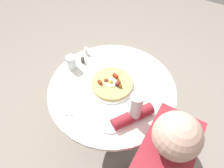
# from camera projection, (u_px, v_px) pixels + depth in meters

# --- Properties ---
(ground_plane) EXTENTS (6.00, 6.00, 0.00)m
(ground_plane) POSITION_uv_depth(u_px,v_px,m) (112.00, 131.00, 1.84)
(ground_plane) COLOR gray
(dining_table) EXTENTS (0.86, 0.86, 0.70)m
(dining_table) POSITION_uv_depth(u_px,v_px,m) (112.00, 100.00, 1.42)
(dining_table) COLOR silver
(dining_table) RESTS_ON ground_plane
(pizza_plate) EXTENTS (0.31, 0.31, 0.01)m
(pizza_plate) POSITION_uv_depth(u_px,v_px,m) (112.00, 85.00, 1.29)
(pizza_plate) COLOR white
(pizza_plate) RESTS_ON dining_table
(breakfast_pizza) EXTENTS (0.28, 0.28, 0.05)m
(breakfast_pizza) POSITION_uv_depth(u_px,v_px,m) (112.00, 83.00, 1.27)
(breakfast_pizza) COLOR tan
(breakfast_pizza) RESTS_ON pizza_plate
(bread_plate) EXTENTS (0.16, 0.16, 0.01)m
(bread_plate) POSITION_uv_depth(u_px,v_px,m) (111.00, 121.00, 1.12)
(bread_plate) COLOR white
(bread_plate) RESTS_ON dining_table
(napkin) EXTENTS (0.22, 0.21, 0.00)m
(napkin) POSITION_uv_depth(u_px,v_px,m) (71.00, 103.00, 1.20)
(napkin) COLOR white
(napkin) RESTS_ON dining_table
(fork) EXTENTS (0.16, 0.10, 0.00)m
(fork) POSITION_uv_depth(u_px,v_px,m) (74.00, 102.00, 1.20)
(fork) COLOR silver
(fork) RESTS_ON napkin
(knife) EXTENTS (0.16, 0.10, 0.00)m
(knife) POSITION_uv_depth(u_px,v_px,m) (68.00, 102.00, 1.20)
(knife) COLOR silver
(knife) RESTS_ON napkin
(water_glass) EXTENTS (0.07, 0.07, 0.10)m
(water_glass) POSITION_uv_depth(u_px,v_px,m) (71.00, 63.00, 1.35)
(water_glass) COLOR silver
(water_glass) RESTS_ON dining_table
(water_bottle) EXTENTS (0.07, 0.07, 0.22)m
(water_bottle) POSITION_uv_depth(u_px,v_px,m) (135.00, 108.00, 1.05)
(water_bottle) COLOR silver
(water_bottle) RESTS_ON dining_table
(salt_shaker) EXTENTS (0.03, 0.03, 0.06)m
(salt_shaker) POSITION_uv_depth(u_px,v_px,m) (86.00, 51.00, 1.46)
(salt_shaker) COLOR white
(salt_shaker) RESTS_ON dining_table
(pepper_shaker) EXTENTS (0.03, 0.03, 0.05)m
(pepper_shaker) POSITION_uv_depth(u_px,v_px,m) (83.00, 60.00, 1.41)
(pepper_shaker) COLOR #3F3833
(pepper_shaker) RESTS_ON dining_table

